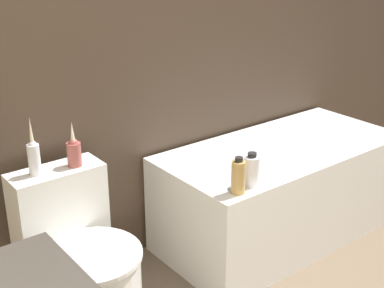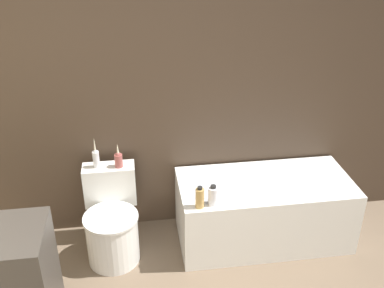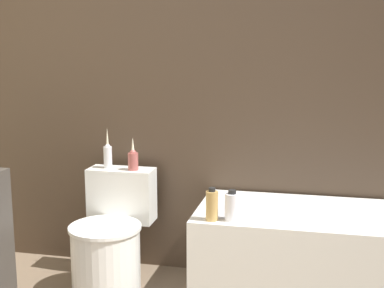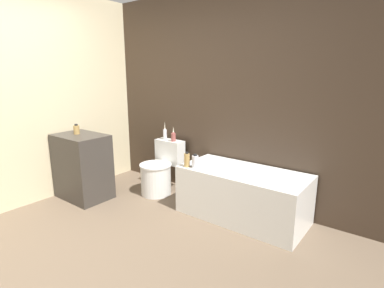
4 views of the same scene
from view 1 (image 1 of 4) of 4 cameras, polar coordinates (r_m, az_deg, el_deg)
name	(u,v)px [view 1 (image 1 of 4)]	position (r m, az deg, el deg)	size (l,w,h in m)	color
wall_back_tiled	(112,14)	(2.59, -8.55, 13.58)	(6.40, 0.06, 2.60)	#423326
bathtub	(280,190)	(3.10, 9.36, -4.91)	(1.40, 0.67, 0.56)	white
toilet	(85,270)	(2.42, -11.35, -13.01)	(0.43, 0.59, 0.69)	white
vase_gold	(34,156)	(2.34, -16.53, -1.22)	(0.05, 0.05, 0.26)	silver
vase_silver	(74,151)	(2.39, -12.48, -0.75)	(0.06, 0.06, 0.21)	#994C47
shampoo_bottle_tall	(238,177)	(2.40, 4.97, -3.49)	(0.06, 0.06, 0.18)	tan
shampoo_bottle_short	(251,170)	(2.48, 6.36, -2.82)	(0.07, 0.07, 0.16)	silver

